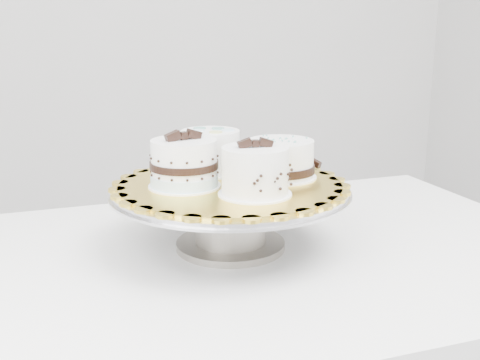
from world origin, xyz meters
name	(u,v)px	position (x,y,z in m)	size (l,w,h in m)	color
table	(259,298)	(0.03, 0.14, 0.66)	(1.16, 0.81, 0.75)	white
cake_stand	(230,206)	(-0.01, 0.18, 0.83)	(0.41, 0.41, 0.11)	gray
cake_board	(230,185)	(-0.01, 0.18, 0.86)	(0.38, 0.38, 0.01)	gold
cake_swirl	(255,172)	(0.00, 0.10, 0.90)	(0.12, 0.12, 0.09)	white
cake_banded	(184,165)	(-0.08, 0.19, 0.90)	(0.12, 0.12, 0.10)	white
cake_dots	(210,151)	(-0.01, 0.26, 0.91)	(0.14, 0.14, 0.08)	white
cake_ribbon	(281,160)	(0.09, 0.18, 0.90)	(0.16, 0.16, 0.07)	white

